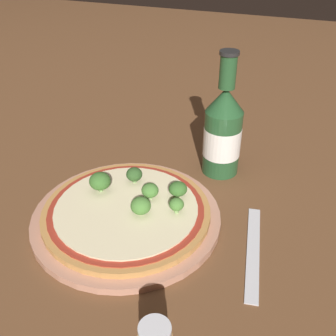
# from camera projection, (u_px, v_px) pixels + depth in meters

# --- Properties ---
(ground_plane) EXTENTS (3.00, 3.00, 0.00)m
(ground_plane) POSITION_uv_depth(u_px,v_px,m) (130.00, 210.00, 0.64)
(ground_plane) COLOR brown
(plate) EXTENTS (0.30, 0.30, 0.01)m
(plate) POSITION_uv_depth(u_px,v_px,m) (127.00, 217.00, 0.62)
(plate) COLOR tan
(plate) RESTS_ON ground_plane
(pizza) EXTENTS (0.26, 0.26, 0.01)m
(pizza) POSITION_uv_depth(u_px,v_px,m) (127.00, 210.00, 0.61)
(pizza) COLOR #B77F42
(pizza) RESTS_ON plate
(broccoli_floret_0) EXTENTS (0.03, 0.03, 0.03)m
(broccoli_floret_0) POSITION_uv_depth(u_px,v_px,m) (141.00, 206.00, 0.59)
(broccoli_floret_0) COLOR #7A9E5B
(broccoli_floret_0) RESTS_ON pizza
(broccoli_floret_1) EXTENTS (0.03, 0.03, 0.03)m
(broccoli_floret_1) POSITION_uv_depth(u_px,v_px,m) (150.00, 191.00, 0.62)
(broccoli_floret_1) COLOR #7A9E5B
(broccoli_floret_1) RESTS_ON pizza
(broccoli_floret_2) EXTENTS (0.03, 0.03, 0.03)m
(broccoli_floret_2) POSITION_uv_depth(u_px,v_px,m) (178.00, 189.00, 0.62)
(broccoli_floret_2) COLOR #7A9E5B
(broccoli_floret_2) RESTS_ON pizza
(broccoli_floret_3) EXTENTS (0.02, 0.02, 0.02)m
(broccoli_floret_3) POSITION_uv_depth(u_px,v_px,m) (177.00, 205.00, 0.59)
(broccoli_floret_3) COLOR #7A9E5B
(broccoli_floret_3) RESTS_ON pizza
(broccoli_floret_4) EXTENTS (0.03, 0.03, 0.03)m
(broccoli_floret_4) POSITION_uv_depth(u_px,v_px,m) (134.00, 174.00, 0.66)
(broccoli_floret_4) COLOR #7A9E5B
(broccoli_floret_4) RESTS_ON pizza
(broccoli_floret_5) EXTENTS (0.03, 0.03, 0.03)m
(broccoli_floret_5) POSITION_uv_depth(u_px,v_px,m) (100.00, 181.00, 0.64)
(broccoli_floret_5) COLOR #7A9E5B
(broccoli_floret_5) RESTS_ON pizza
(beer_bottle) EXTENTS (0.07, 0.07, 0.23)m
(beer_bottle) POSITION_uv_depth(u_px,v_px,m) (223.00, 131.00, 0.70)
(beer_bottle) COLOR #234C28
(beer_bottle) RESTS_ON ground_plane
(fork) EXTENTS (0.05, 0.19, 0.00)m
(fork) POSITION_uv_depth(u_px,v_px,m) (253.00, 250.00, 0.57)
(fork) COLOR silver
(fork) RESTS_ON ground_plane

